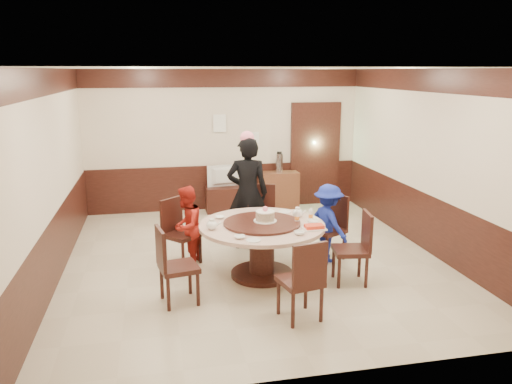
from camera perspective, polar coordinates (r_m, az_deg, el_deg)
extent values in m
plane|color=beige|center=(7.58, -0.22, -7.72)|extent=(6.00, 6.00, 0.00)
plane|color=white|center=(7.06, -0.24, 13.95)|extent=(6.00, 6.00, 0.00)
cube|color=beige|center=(10.11, -3.61, 5.90)|extent=(5.50, 0.04, 2.80)
cube|color=beige|center=(4.38, 7.58, -4.66)|extent=(5.50, 0.04, 2.80)
cube|color=beige|center=(7.18, -22.29, 1.68)|extent=(0.04, 6.00, 2.80)
cube|color=beige|center=(8.18, 19.05, 3.32)|extent=(0.04, 6.00, 2.80)
cube|color=black|center=(7.43, -0.22, -4.49)|extent=(5.50, 6.00, 0.90)
cube|color=black|center=(7.06, -0.24, 12.53)|extent=(5.50, 6.00, 0.35)
cube|color=black|center=(10.54, 6.76, 4.23)|extent=(1.05, 0.08, 2.18)
cube|color=#8BD792|center=(10.56, 6.73, 4.25)|extent=(0.88, 0.02, 2.05)
cylinder|color=black|center=(7.01, 0.67, -9.29)|extent=(0.85, 0.85, 0.06)
cylinder|color=black|center=(6.89, 0.67, -6.81)|extent=(0.34, 0.34, 0.65)
cylinder|color=#C5A08F|center=(6.77, 0.68, -3.87)|extent=(1.71, 1.71, 0.05)
cylinder|color=black|center=(6.76, 0.68, -3.55)|extent=(1.04, 1.04, 0.03)
cube|color=black|center=(7.55, 8.14, -4.33)|extent=(0.59, 0.59, 0.06)
cube|color=black|center=(7.62, 9.31, -2.09)|extent=(0.22, 0.40, 0.50)
cube|color=black|center=(7.63, 8.08, -6.04)|extent=(0.36, 0.36, 0.42)
cube|color=black|center=(8.06, 0.65, -3.02)|extent=(0.55, 0.55, 0.06)
cube|color=black|center=(8.19, 0.76, -0.79)|extent=(0.41, 0.16, 0.50)
cube|color=black|center=(8.13, 0.65, -4.64)|extent=(0.36, 0.36, 0.42)
cube|color=black|center=(7.34, -8.42, -4.87)|extent=(0.62, 0.62, 0.06)
cube|color=black|center=(7.40, -9.65, -2.57)|extent=(0.34, 0.31, 0.50)
cube|color=black|center=(7.42, -8.35, -6.63)|extent=(0.36, 0.36, 0.42)
cube|color=black|center=(6.17, -8.81, -8.54)|extent=(0.52, 0.52, 0.06)
cube|color=black|center=(6.03, -10.85, -6.41)|extent=(0.12, 0.42, 0.50)
cube|color=black|center=(6.27, -8.73, -10.57)|extent=(0.36, 0.36, 0.42)
cube|color=black|center=(5.75, 5.05, -10.13)|extent=(0.52, 0.52, 0.06)
cube|color=black|center=(5.48, 6.17, -8.35)|extent=(0.42, 0.13, 0.50)
cube|color=black|center=(5.85, 5.00, -12.28)|extent=(0.36, 0.36, 0.42)
cube|color=black|center=(6.76, 10.73, -6.60)|extent=(0.50, 0.50, 0.06)
cube|color=black|center=(6.73, 12.57, -4.37)|extent=(0.10, 0.42, 0.50)
cube|color=black|center=(6.85, 10.64, -8.48)|extent=(0.36, 0.36, 0.42)
imported|color=black|center=(7.85, -0.98, -0.14)|extent=(0.71, 0.53, 1.78)
imported|color=#A91F16|center=(7.25, -7.93, -3.92)|extent=(0.65, 0.71, 1.18)
imported|color=navy|center=(7.43, 8.25, -3.55)|extent=(0.67, 0.86, 1.17)
cylinder|color=white|center=(6.79, 1.05, -3.29)|extent=(0.32, 0.32, 0.01)
cylinder|color=tan|center=(6.77, 1.05, -2.77)|extent=(0.25, 0.25, 0.12)
cylinder|color=white|center=(6.75, 1.06, -2.24)|extent=(0.26, 0.26, 0.01)
sphere|color=pink|center=(6.74, 1.06, -1.93)|extent=(0.07, 0.07, 0.07)
ellipsoid|color=white|center=(6.54, -5.06, -3.79)|extent=(0.17, 0.15, 0.13)
ellipsoid|color=white|center=(7.08, 4.79, -2.42)|extent=(0.17, 0.15, 0.13)
imported|color=white|center=(7.02, -4.13, -2.90)|extent=(0.13, 0.13, 0.03)
imported|color=white|center=(6.35, 4.98, -4.69)|extent=(0.14, 0.14, 0.04)
imported|color=white|center=(6.19, -1.86, -5.17)|extent=(0.14, 0.14, 0.03)
imported|color=white|center=(6.81, 6.53, -3.43)|extent=(0.14, 0.14, 0.04)
cylinder|color=white|center=(6.11, -0.32, -5.54)|extent=(0.18, 0.18, 0.01)
cylinder|color=white|center=(7.33, 3.29, -2.26)|extent=(0.18, 0.18, 0.01)
cube|color=white|center=(6.58, 6.66, -4.19)|extent=(0.30, 0.20, 0.02)
cube|color=red|center=(6.57, 6.67, -3.93)|extent=(0.24, 0.15, 0.04)
cylinder|color=white|center=(6.81, 4.71, -2.89)|extent=(0.06, 0.06, 0.16)
cylinder|color=white|center=(6.93, 6.28, -2.64)|extent=(0.06, 0.06, 0.16)
cube|color=black|center=(10.09, -3.35, -0.78)|extent=(0.85, 0.45, 0.50)
imported|color=gray|center=(9.98, -3.39, 1.82)|extent=(0.76, 0.19, 0.43)
cube|color=brown|center=(10.29, 2.58, 0.24)|extent=(0.80, 0.40, 0.75)
cylinder|color=silver|center=(10.18, 2.67, 3.34)|extent=(0.15, 0.15, 0.38)
cube|color=white|center=(10.01, -4.17, 7.83)|extent=(0.25, 0.00, 0.35)
cube|color=white|center=(10.15, -0.48, 6.24)|extent=(0.30, 0.00, 0.22)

